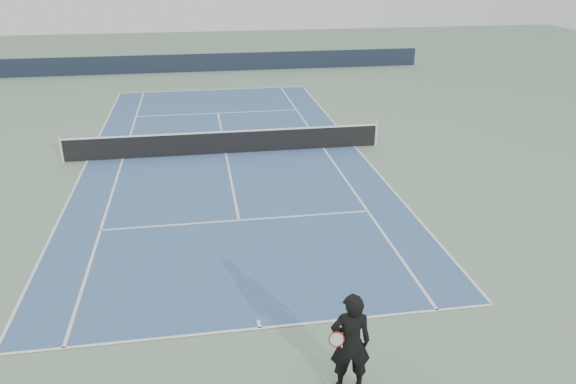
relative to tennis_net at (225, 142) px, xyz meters
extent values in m
plane|color=slate|center=(0.00, 0.00, -0.50)|extent=(80.00, 80.00, 0.00)
cube|color=#3B5C8B|center=(0.00, 0.00, -0.50)|extent=(10.97, 23.77, 0.01)
cylinder|color=silver|center=(-6.40, 0.00, 0.03)|extent=(0.10, 0.10, 1.07)
cylinder|color=silver|center=(6.40, 0.00, 0.03)|extent=(0.10, 0.10, 1.07)
cube|color=black|center=(0.00, 0.00, -0.04)|extent=(12.80, 0.03, 0.90)
cube|color=white|center=(0.00, 0.00, 0.43)|extent=(12.80, 0.04, 0.06)
cube|color=black|center=(0.00, 17.88, 0.10)|extent=(30.00, 0.25, 1.20)
imported|color=black|center=(1.44, -13.95, 0.53)|extent=(0.85, 0.65, 2.07)
torus|color=#A71A0D|center=(1.16, -14.00, 0.68)|extent=(0.34, 0.18, 0.36)
cylinder|color=white|center=(1.16, -14.00, 0.68)|extent=(0.29, 0.14, 0.32)
cylinder|color=white|center=(1.28, -13.97, 0.42)|extent=(0.08, 0.13, 0.27)
camera|label=1|loc=(-1.05, -21.99, 7.06)|focal=35.00mm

